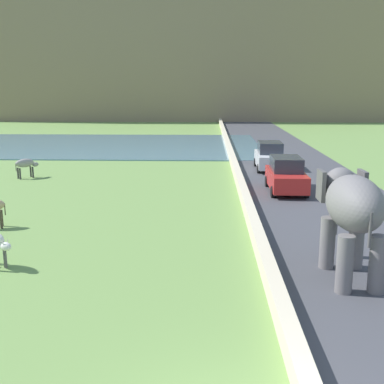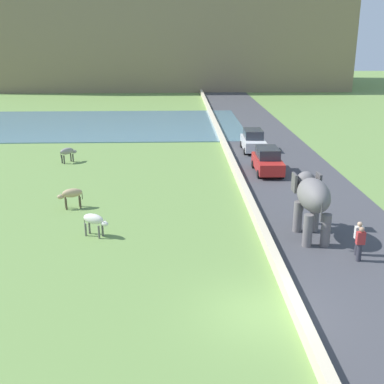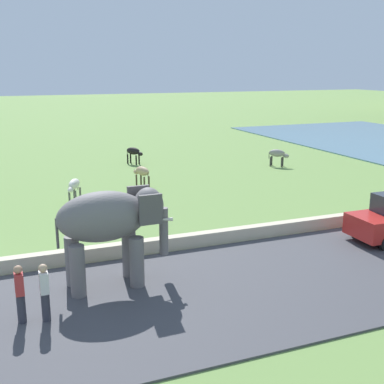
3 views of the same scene
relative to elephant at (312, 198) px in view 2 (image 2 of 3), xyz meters
name	(u,v)px [view 2 (image 2 of 3)]	position (x,y,z in m)	size (l,w,h in m)	color
ground_plane	(262,314)	(-3.42, -6.61, -2.04)	(220.00, 220.00, 0.00)	#6B8E47
road_surface	(283,165)	(1.58, 13.39, -2.01)	(7.00, 120.00, 0.06)	#424247
barrier_wall	(235,169)	(-2.22, 11.39, -1.78)	(0.40, 110.00, 0.52)	beige
lake	(72,125)	(-17.42, 30.43, -2.00)	(36.00, 18.00, 0.08)	slate
hill_distant	(158,9)	(-9.42, 72.50, 11.23)	(64.00, 28.00, 26.54)	#897556
elephant	(312,198)	(0.00, 0.00, 0.00)	(1.45, 3.47, 2.99)	slate
person_beside_elephant	(360,244)	(1.44, -2.71, -1.16)	(0.36, 0.22, 1.63)	#33333D
person_trailing	(358,238)	(1.58, -2.12, -1.16)	(0.36, 0.22, 1.63)	#33333D
car_red	(268,161)	(0.00, 11.25, -1.14)	(1.83, 4.02, 1.80)	red
car_white	(253,141)	(0.01, 17.85, -1.14)	(1.86, 4.03, 1.80)	white
cow_tan	(71,194)	(-12.27, 4.52, -1.20)	(1.42, 0.76, 1.15)	tan
cow_white	(94,220)	(-10.36, 0.49, -1.20)	(1.39, 0.91, 1.15)	silver
cow_grey	(68,152)	(-14.58, 14.67, -1.20)	(1.24, 1.20, 1.15)	gray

